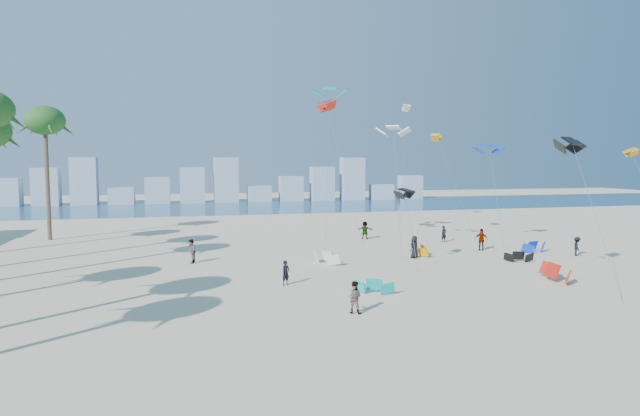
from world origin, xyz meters
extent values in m
plane|color=beige|center=(0.00, 0.00, 0.00)|extent=(220.00, 220.00, 0.00)
plane|color=navy|center=(0.00, 72.00, 0.01)|extent=(220.00, 220.00, 0.00)
imported|color=black|center=(-0.30, 11.80, 0.79)|extent=(0.69, 0.63, 1.58)
imported|color=gray|center=(1.96, 4.59, 0.85)|extent=(1.04, 0.97, 1.69)
imported|color=black|center=(11.58, 18.72, 0.91)|extent=(1.06, 0.98, 1.82)
imported|color=gray|center=(18.84, 20.83, 0.96)|extent=(1.18, 1.05, 1.92)
imported|color=black|center=(25.07, 16.36, 0.80)|extent=(0.99, 1.18, 1.59)
imported|color=gray|center=(11.13, 29.86, 0.91)|extent=(1.76, 1.17, 1.81)
imported|color=black|center=(17.91, 26.07, 0.80)|extent=(0.65, 0.50, 1.59)
imported|color=gray|center=(-6.03, 20.84, 0.93)|extent=(0.86, 1.02, 1.86)
cylinder|color=#595959|center=(9.34, 14.22, 2.88)|extent=(0.16, 2.32, 5.76)
cylinder|color=#595959|center=(10.94, 20.89, 5.39)|extent=(1.13, 4.85, 10.79)
cylinder|color=#595959|center=(20.69, 21.55, 4.64)|extent=(0.62, 2.09, 9.29)
cylinder|color=#595959|center=(7.40, 24.51, 6.60)|extent=(2.52, 4.15, 13.21)
cylinder|color=#595959|center=(19.15, 26.10, 5.23)|extent=(2.68, 3.65, 10.47)
cylinder|color=#595959|center=(6.17, 25.82, 7.27)|extent=(1.42, 3.52, 14.55)
cylinder|color=#595959|center=(16.86, 4.90, 4.55)|extent=(0.41, 4.27, 9.12)
cylinder|color=#595959|center=(18.83, 38.60, 7.22)|extent=(1.54, 2.09, 14.45)
cylinder|color=brown|center=(-19.50, 37.00, 5.90)|extent=(0.40, 0.40, 11.81)
ellipsoid|color=#205C23|center=(-19.50, 37.00, 11.81)|extent=(3.80, 3.80, 2.85)
cube|color=#9EADBF|center=(-35.80, 82.00, 2.40)|extent=(4.40, 3.00, 4.80)
cube|color=#9EADBF|center=(-29.60, 82.00, 3.30)|extent=(4.40, 3.00, 6.60)
cube|color=#9EADBF|center=(-23.40, 82.00, 4.20)|extent=(4.40, 3.00, 8.40)
cube|color=#9EADBF|center=(-17.20, 82.00, 1.50)|extent=(4.40, 3.00, 3.00)
cube|color=#9EADBF|center=(-11.00, 82.00, 2.40)|extent=(4.40, 3.00, 4.80)
cube|color=#9EADBF|center=(-4.80, 82.00, 3.30)|extent=(4.40, 3.00, 6.60)
cube|color=#9EADBF|center=(1.40, 82.00, 4.20)|extent=(4.40, 3.00, 8.40)
cube|color=#9EADBF|center=(7.60, 82.00, 1.50)|extent=(4.40, 3.00, 3.00)
cube|color=#9EADBF|center=(13.80, 82.00, 2.40)|extent=(4.40, 3.00, 4.80)
cube|color=#9EADBF|center=(20.00, 82.00, 3.30)|extent=(4.40, 3.00, 6.60)
cube|color=#9EADBF|center=(26.20, 82.00, 4.20)|extent=(4.40, 3.00, 8.40)
cube|color=#9EADBF|center=(32.40, 82.00, 1.50)|extent=(4.40, 3.00, 3.00)
cube|color=#9EADBF|center=(38.60, 82.00, 2.40)|extent=(4.40, 3.00, 4.80)
camera|label=1|loc=(-6.56, -22.06, 7.95)|focal=30.80mm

